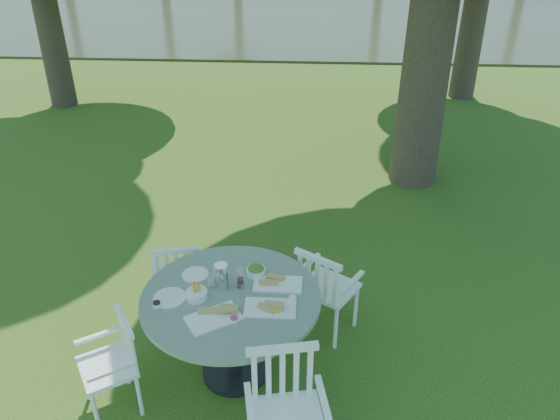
# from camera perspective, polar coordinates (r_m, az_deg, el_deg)

# --- Properties ---
(ground) EXTENTS (140.00, 140.00, 0.00)m
(ground) POSITION_cam_1_polar(r_m,az_deg,el_deg) (5.81, -0.12, -8.28)
(ground) COLOR #203C0C
(ground) RESTS_ON ground
(table) EXTENTS (1.44, 1.44, 0.85)m
(table) POSITION_cam_1_polar(r_m,az_deg,el_deg) (4.49, -5.07, -10.48)
(table) COLOR black
(table) RESTS_ON ground
(chair_ne) EXTENTS (0.63, 0.62, 0.93)m
(chair_ne) POSITION_cam_1_polar(r_m,az_deg,el_deg) (4.97, 4.54, -7.99)
(chair_ne) COLOR white
(chair_ne) RESTS_ON ground
(chair_nw) EXTENTS (0.51, 0.49, 0.85)m
(chair_nw) POSITION_cam_1_polar(r_m,az_deg,el_deg) (5.26, -10.57, -6.65)
(chair_nw) COLOR white
(chair_nw) RESTS_ON ground
(chair_sw) EXTENTS (0.57, 0.58, 0.85)m
(chair_sw) POSITION_cam_1_polar(r_m,az_deg,el_deg) (4.55, -16.68, -14.53)
(chair_sw) COLOR white
(chair_sw) RESTS_ON ground
(chair_se) EXTENTS (0.58, 0.55, 0.98)m
(chair_se) POSITION_cam_1_polar(r_m,az_deg,el_deg) (3.97, 0.48, -19.45)
(chair_se) COLOR white
(chair_se) RESTS_ON ground
(tableware) EXTENTS (1.17, 0.86, 0.22)m
(tableware) POSITION_cam_1_polar(r_m,az_deg,el_deg) (4.39, -5.35, -8.23)
(tableware) COLOR white
(tableware) RESTS_ON table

